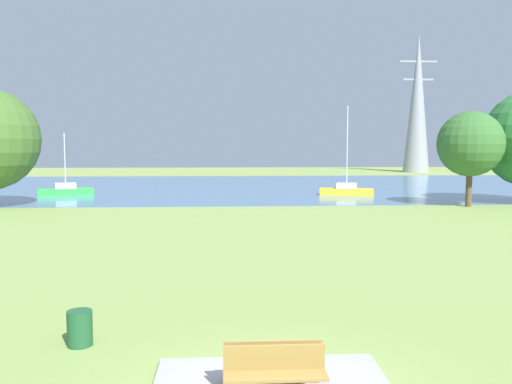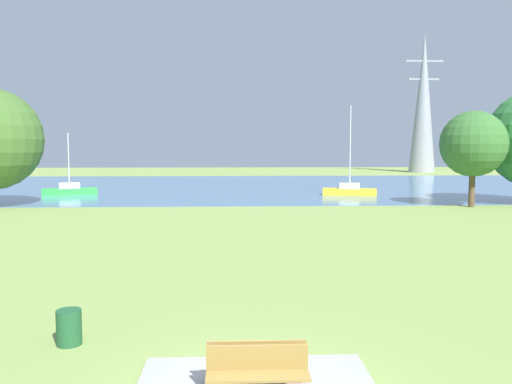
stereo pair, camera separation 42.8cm
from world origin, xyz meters
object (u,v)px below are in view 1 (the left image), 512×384
Objects in this scene: litter_bin at (80,328)px; tree_west_near at (470,144)px; bench_facing_water at (272,365)px; bench_facing_inland at (275,378)px; sailboat_yellow at (347,190)px; sailboat_green at (66,190)px; electricity_pylon at (417,103)px.

tree_west_near is (21.27, 26.31, 4.22)m from litter_bin.
bench_facing_inland is (0.00, -0.54, 0.00)m from bench_facing_water.
bench_facing_inland is 2.25× the size of litter_bin.
bench_facing_water is 2.25× the size of litter_bin.
bench_facing_water is 4.78m from litter_bin.
litter_bin is at bearing 144.41° from bench_facing_inland.
tree_west_near is (17.14, 28.72, 4.15)m from bench_facing_water.
bench_facing_water and bench_facing_inland have the same top height.
sailboat_yellow reaches higher than bench_facing_water.
sailboat_yellow is at bearing 68.20° from litter_bin.
tree_west_near is (6.94, -9.53, 4.14)m from sailboat_yellow.
electricity_pylon is at bearing 40.44° from sailboat_green.
bench_facing_inland is 87.29m from electricity_pylon.
tree_west_near reaches higher than sailboat_green.
litter_bin is 86.22m from electricity_pylon.
bench_facing_inland is 0.08× the size of electricity_pylon.
litter_bin is 0.14× the size of sailboat_green.
sailboat_green is 0.80× the size of tree_west_near.
electricity_pylon is (31.83, 79.96, 11.21)m from bench_facing_water.
bench_facing_water is 39.59m from sailboat_yellow.
bench_facing_inland is at bearing -69.14° from sailboat_green.
bench_facing_inland is at bearing -90.00° from bench_facing_water.
sailboat_green reaches higher than bench_facing_inland.
litter_bin is 0.03× the size of electricity_pylon.
sailboat_yellow is 1.15× the size of tree_west_near.
litter_bin is at bearing -114.88° from electricity_pylon.
tree_west_near is at bearing -106.00° from electricity_pylon.
tree_west_near is at bearing 59.17° from bench_facing_water.
litter_bin is at bearing -111.80° from sailboat_yellow.
tree_west_near reaches higher than bench_facing_inland.
sailboat_yellow is 0.35× the size of electricity_pylon.
tree_west_near is at bearing -53.95° from sailboat_yellow.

